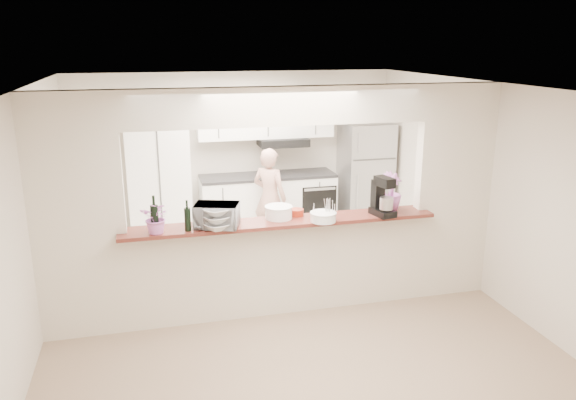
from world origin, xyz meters
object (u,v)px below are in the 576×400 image
object	(u,v)px
stand_mixer	(382,198)
toaster_oven	(217,216)
refrigerator	(365,175)
person	(270,198)

from	to	relation	value
stand_mixer	toaster_oven	bearing A→B (deg)	178.87
refrigerator	person	size ratio (longest dim) A/B	1.16
stand_mixer	person	bearing A→B (deg)	109.19
toaster_oven	stand_mixer	bearing A→B (deg)	17.09
refrigerator	stand_mixer	size ratio (longest dim) A/B	3.92
refrigerator	toaster_oven	distance (m)	3.91
stand_mixer	refrigerator	bearing A→B (deg)	71.45
stand_mixer	person	world-z (taller)	stand_mixer
toaster_oven	person	distance (m)	2.47
refrigerator	person	world-z (taller)	refrigerator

